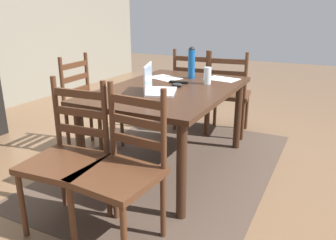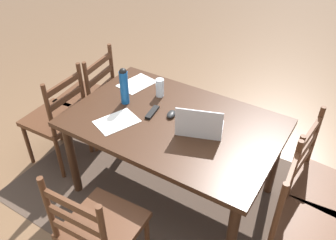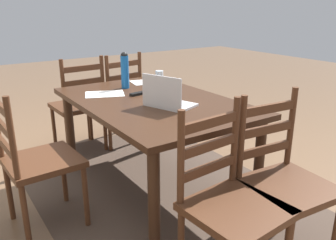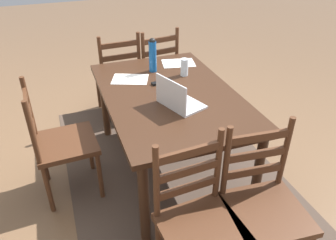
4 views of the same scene
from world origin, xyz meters
The scene contains 15 objects.
ground_plane centered at (0.00, 0.00, 0.00)m, with size 14.00×14.00×0.00m, color brown.
area_rug centered at (0.00, 0.00, 0.00)m, with size 2.47×1.74×0.01m, color #47382D.
dining_table centered at (0.00, 0.00, 0.65)m, with size 1.53×1.00×0.73m.
chair_right_near centered at (1.06, -0.21, 0.46)m, with size 0.49×0.49×0.95m.
chair_left_far centered at (-1.06, 0.20, 0.46)m, with size 0.47×0.47×0.95m.
chair_right_far centered at (1.06, 0.20, 0.46)m, with size 0.46×0.46×0.95m.
chair_left_near centered at (-1.06, -0.20, 0.46)m, with size 0.48×0.48×0.95m.
chair_far_head centered at (0.00, 0.87, 0.46)m, with size 0.46×0.46×0.95m.
laptop centered at (-0.22, 0.02, 0.79)m, with size 0.38×0.32×0.23m.
water_bottle centered at (0.45, -0.01, 0.89)m, with size 0.07×0.07×0.30m.
drinking_glass centered at (0.27, -0.23, 0.81)m, with size 0.07×0.07×0.15m, color silver.
computer_mouse centered at (0.05, -0.04, 0.75)m, with size 0.06×0.10×0.03m, color black.
tv_remote centered at (0.19, 0.01, 0.74)m, with size 0.04×0.17×0.02m, color black.
paper_stack_left centered at (0.35, 0.23, 0.73)m, with size 0.21×0.30×0.00m, color white.
paper_stack_right centered at (0.54, -0.28, 0.73)m, with size 0.21×0.30×0.00m, color white.
Camera 4 is at (-2.18, 0.79, 1.92)m, focal length 35.61 mm.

